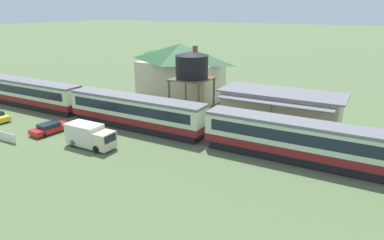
{
  "coord_description": "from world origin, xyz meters",
  "views": [
    {
      "loc": [
        8.0,
        -30.89,
        14.0
      ],
      "look_at": [
        -10.2,
        1.84,
        1.7
      ],
      "focal_mm": 32.0,
      "sensor_mm": 36.0,
      "label": 1
    }
  ],
  "objects": [
    {
      "name": "parked_car_red",
      "position": [
        -24.99,
        -5.93,
        0.58
      ],
      "size": [
        2.53,
        4.61,
        1.2
      ],
      "rotation": [
        0.0,
        0.0,
        1.47
      ],
      "color": "red",
      "rests_on": "ground_plane"
    },
    {
      "name": "delivery_truck_cream",
      "position": [
        -17.71,
        -6.78,
        1.25
      ],
      "size": [
        5.46,
        2.09,
        2.44
      ],
      "color": "beige",
      "rests_on": "ground_plane"
    },
    {
      "name": "passenger_train",
      "position": [
        -16.83,
        0.26,
        2.22
      ],
      "size": [
        95.67,
        3.06,
        3.99
      ],
      "color": "maroon",
      "rests_on": "ground_plane"
    },
    {
      "name": "water_tower",
      "position": [
        -14.28,
        9.14,
        6.56
      ],
      "size": [
        5.03,
        5.03,
        8.51
      ],
      "color": "brown",
      "rests_on": "ground_plane"
    },
    {
      "name": "railway_track",
      "position": [
        -18.63,
        0.26,
        0.01
      ],
      "size": [
        132.36,
        3.6,
        0.04
      ],
      "color": "#665B51",
      "rests_on": "ground_plane"
    },
    {
      "name": "ground_plane",
      "position": [
        0.0,
        0.0,
        0.0
      ],
      "size": [
        600.0,
        600.0,
        0.0
      ],
      "primitive_type": "plane",
      "color": "#566B42"
    },
    {
      "name": "yard_tree_1",
      "position": [
        -25.6,
        16.41,
        5.31
      ],
      "size": [
        4.42,
        4.42,
        7.53
      ],
      "color": "brown",
      "rests_on": "ground_plane"
    },
    {
      "name": "station_building",
      "position": [
        -2.18,
        10.02,
        2.16
      ],
      "size": [
        14.99,
        7.47,
        4.27
      ],
      "color": "#BCB293",
      "rests_on": "ground_plane"
    },
    {
      "name": "station_house_dark_green_roof",
      "position": [
        -19.66,
        15.12,
        4.54
      ],
      "size": [
        13.36,
        8.16,
        8.78
      ],
      "color": "beige",
      "rests_on": "ground_plane"
    }
  ]
}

